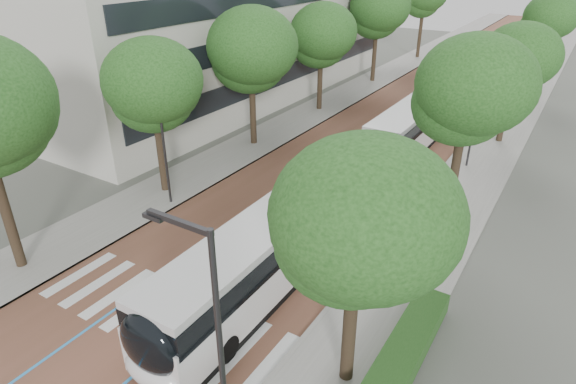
% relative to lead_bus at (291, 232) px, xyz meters
% --- Properties ---
extents(ground, '(160.00, 160.00, 0.00)m').
position_rel_lead_bus_xyz_m(ground, '(-2.64, -6.68, -1.63)').
color(ground, '#51544C').
rests_on(ground, ground).
extents(road, '(11.00, 140.00, 0.02)m').
position_rel_lead_bus_xyz_m(road, '(-2.64, 33.32, -1.62)').
color(road, brown).
rests_on(road, ground).
extents(sidewalk_left, '(4.00, 140.00, 0.12)m').
position_rel_lead_bus_xyz_m(sidewalk_left, '(-10.14, 33.32, -1.57)').
color(sidewalk_left, gray).
rests_on(sidewalk_left, ground).
extents(sidewalk_right, '(4.00, 140.00, 0.12)m').
position_rel_lead_bus_xyz_m(sidewalk_right, '(4.86, 33.32, -1.57)').
color(sidewalk_right, gray).
rests_on(sidewalk_right, ground).
extents(kerb_left, '(0.20, 140.00, 0.14)m').
position_rel_lead_bus_xyz_m(kerb_left, '(-8.24, 33.32, -1.57)').
color(kerb_left, gray).
rests_on(kerb_left, ground).
extents(kerb_right, '(0.20, 140.00, 0.14)m').
position_rel_lead_bus_xyz_m(kerb_right, '(2.96, 33.32, -1.57)').
color(kerb_right, gray).
rests_on(kerb_right, ground).
extents(zebra_crossing, '(10.55, 3.60, 0.01)m').
position_rel_lead_bus_xyz_m(zebra_crossing, '(-2.44, -5.68, -1.60)').
color(zebra_crossing, silver).
rests_on(zebra_crossing, ground).
extents(lane_line_left, '(0.12, 126.00, 0.01)m').
position_rel_lead_bus_xyz_m(lane_line_left, '(-4.24, 33.32, -1.60)').
color(lane_line_left, '#2A87D3').
rests_on(lane_line_left, road).
extents(lane_line_right, '(0.12, 126.00, 0.01)m').
position_rel_lead_bus_xyz_m(lane_line_right, '(-1.04, 33.32, -1.60)').
color(lane_line_right, '#2A87D3').
rests_on(lane_line_right, road).
extents(office_building, '(18.11, 40.00, 14.00)m').
position_rel_lead_bus_xyz_m(office_building, '(-22.12, 21.32, 5.37)').
color(office_building, beige).
rests_on(office_building, ground).
extents(streetlight_near, '(1.82, 0.20, 8.00)m').
position_rel_lead_bus_xyz_m(streetlight_near, '(3.98, -9.68, 3.19)').
color(streetlight_near, '#28282A').
rests_on(streetlight_near, sidewalk_right).
extents(streetlight_far, '(1.82, 0.20, 8.00)m').
position_rel_lead_bus_xyz_m(streetlight_far, '(3.98, 15.32, 3.19)').
color(streetlight_far, '#28282A').
rests_on(streetlight_far, sidewalk_right).
extents(lamp_post_left, '(0.14, 0.14, 8.00)m').
position_rel_lead_bus_xyz_m(lamp_post_left, '(-8.74, 1.32, 2.49)').
color(lamp_post_left, '#28282A').
rests_on(lamp_post_left, sidewalk_left).
extents(trees_left, '(6.13, 60.64, 9.75)m').
position_rel_lead_bus_xyz_m(trees_left, '(-10.14, 17.00, 5.08)').
color(trees_left, black).
rests_on(trees_left, ground).
extents(trees_right, '(5.40, 47.10, 9.10)m').
position_rel_lead_bus_xyz_m(trees_right, '(5.06, 13.96, 4.60)').
color(trees_right, black).
rests_on(trees_right, ground).
extents(lead_bus, '(2.69, 18.42, 3.20)m').
position_rel_lead_bus_xyz_m(lead_bus, '(0.00, 0.00, 0.00)').
color(lead_bus, black).
rests_on(lead_bus, ground).
extents(bus_queued_0, '(2.60, 12.41, 3.20)m').
position_rel_lead_bus_xyz_m(bus_queued_0, '(-0.14, 15.97, -0.00)').
color(bus_queued_0, silver).
rests_on(bus_queued_0, ground).
extents(bus_queued_1, '(2.95, 12.48, 3.20)m').
position_rel_lead_bus_xyz_m(bus_queued_1, '(0.09, 28.54, -0.00)').
color(bus_queued_1, silver).
rests_on(bus_queued_1, ground).
extents(bus_queued_2, '(3.22, 12.52, 3.20)m').
position_rel_lead_bus_xyz_m(bus_queued_2, '(-0.10, 41.70, -0.00)').
color(bus_queued_2, silver).
rests_on(bus_queued_2, ground).
extents(bus_queued_3, '(3.14, 12.51, 3.20)m').
position_rel_lead_bus_xyz_m(bus_queued_3, '(0.46, 54.90, -0.00)').
color(bus_queued_3, silver).
rests_on(bus_queued_3, ground).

